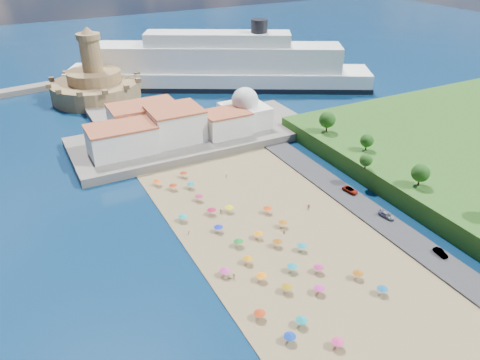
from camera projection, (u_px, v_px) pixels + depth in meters
ground at (272, 256)px, 114.65m from camera, size 700.00×700.00×0.00m
terrace at (195, 137)px, 174.66m from camera, size 90.00×36.00×3.00m
jetty at (113, 117)px, 193.11m from camera, size 18.00×70.00×2.40m
waterfront_buildings at (160, 126)px, 166.81m from camera, size 57.00×29.00×11.00m
domed_building at (245, 111)px, 177.55m from camera, size 16.00×16.00×15.00m
fortress at (95, 84)px, 213.76m from camera, size 40.00×40.00×32.40m
cruise_ship at (219, 68)px, 227.53m from camera, size 140.30×89.89×32.29m
beach_parasols at (290, 279)px, 103.97m from camera, size 30.71×115.25×2.20m
beachgoers at (281, 259)px, 111.99m from camera, size 36.27×95.49×1.83m
parked_cars at (379, 210)px, 130.39m from camera, size 3.05×38.78×1.40m
hillside_trees at (448, 188)px, 123.52m from camera, size 16.23×108.82×7.83m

